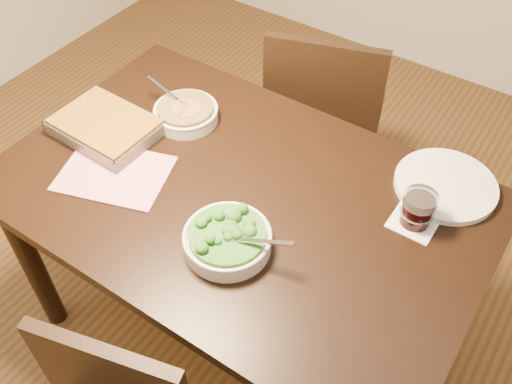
% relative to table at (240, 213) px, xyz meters
% --- Properties ---
extents(ground, '(4.00, 4.00, 0.00)m').
position_rel_table_xyz_m(ground, '(0.00, 0.00, -0.65)').
color(ground, '#462C14').
rests_on(ground, ground).
extents(table, '(1.40, 0.90, 0.75)m').
position_rel_table_xyz_m(table, '(0.00, 0.00, 0.00)').
color(table, black).
rests_on(table, ground).
extents(magazine_a, '(0.37, 0.32, 0.01)m').
position_rel_table_xyz_m(magazine_a, '(-0.35, -0.15, 0.10)').
color(magazine_a, '#C1375D').
rests_on(magazine_a, table).
extents(coaster, '(0.12, 0.12, 0.00)m').
position_rel_table_xyz_m(coaster, '(0.46, 0.18, 0.10)').
color(coaster, white).
rests_on(coaster, table).
extents(stew_bowl, '(0.23, 0.21, 0.08)m').
position_rel_table_xyz_m(stew_bowl, '(-0.33, 0.17, 0.12)').
color(stew_bowl, silver).
rests_on(stew_bowl, table).
extents(broccoli_bowl, '(0.26, 0.23, 0.09)m').
position_rel_table_xyz_m(broccoli_bowl, '(0.09, -0.18, 0.13)').
color(broccoli_bowl, silver).
rests_on(broccoli_bowl, table).
extents(baking_dish, '(0.33, 0.24, 0.06)m').
position_rel_table_xyz_m(baking_dish, '(-0.49, -0.03, 0.12)').
color(baking_dish, silver).
rests_on(baking_dish, table).
extents(wine_tumbler, '(0.09, 0.09, 0.10)m').
position_rel_table_xyz_m(wine_tumbler, '(0.46, 0.18, 0.15)').
color(wine_tumbler, black).
rests_on(wine_tumbler, coaster).
extents(dinner_plate, '(0.29, 0.29, 0.02)m').
position_rel_table_xyz_m(dinner_plate, '(0.48, 0.35, 0.11)').
color(dinner_plate, silver).
rests_on(dinner_plate, table).
extents(chair_far, '(0.54, 0.54, 0.91)m').
position_rel_table_xyz_m(chair_far, '(-0.09, 0.70, -0.15)').
color(chair_far, black).
rests_on(chair_far, ground).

